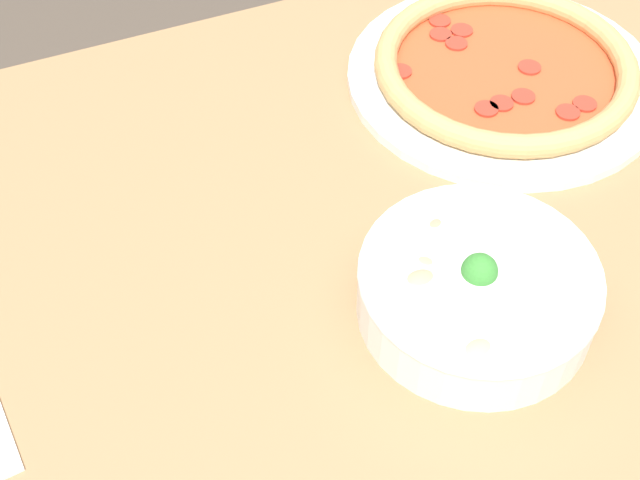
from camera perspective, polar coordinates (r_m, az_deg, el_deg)
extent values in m
cube|color=#99724C|center=(0.89, 5.10, 0.73)|extent=(1.25, 0.79, 0.03)
cylinder|color=olive|center=(1.58, 17.03, 5.74)|extent=(0.06, 0.06, 0.70)
cylinder|color=white|center=(1.05, 11.64, 10.13)|extent=(0.35, 0.35, 0.01)
torus|color=tan|center=(1.04, 11.80, 10.94)|extent=(0.30, 0.30, 0.03)
cylinder|color=#D14C28|center=(1.05, 11.71, 10.51)|extent=(0.26, 0.26, 0.01)
cylinder|color=#A83323|center=(1.02, 16.58, 8.35)|extent=(0.03, 0.03, 0.00)
cylinder|color=#A83323|center=(1.08, 7.73, 12.91)|extent=(0.03, 0.03, 0.00)
cylinder|color=#A83323|center=(1.09, 9.07, 13.11)|extent=(0.03, 0.03, 0.00)
cylinder|color=#A83323|center=(0.98, 10.60, 8.25)|extent=(0.03, 0.03, 0.00)
cylinder|color=#A83323|center=(1.00, 15.58, 7.88)|extent=(0.03, 0.03, 0.00)
cylinder|color=#A83323|center=(1.01, 12.88, 8.94)|extent=(0.03, 0.03, 0.00)
cylinder|color=#A83323|center=(0.99, 11.54, 8.57)|extent=(0.03, 0.03, 0.00)
cylinder|color=#A83323|center=(1.05, 13.26, 10.71)|extent=(0.03, 0.03, 0.00)
cylinder|color=#A83323|center=(1.07, 8.72, 12.33)|extent=(0.03, 0.03, 0.00)
cylinder|color=#A83323|center=(1.10, 7.67, 13.73)|extent=(0.03, 0.03, 0.00)
cylinder|color=#A83323|center=(1.02, 5.16, 10.70)|extent=(0.03, 0.03, 0.00)
cylinder|color=white|center=(0.80, 10.01, -3.24)|extent=(0.21, 0.21, 0.06)
torus|color=white|center=(0.78, 10.22, -2.22)|extent=(0.21, 0.21, 0.01)
ellipsoid|color=tan|center=(0.77, 6.39, -2.65)|extent=(0.03, 0.02, 0.02)
ellipsoid|color=#998466|center=(0.83, 12.69, 0.57)|extent=(0.03, 0.04, 0.02)
ellipsoid|color=tan|center=(0.76, 6.33, -4.45)|extent=(0.04, 0.04, 0.02)
ellipsoid|color=tan|center=(0.74, 9.21, -6.97)|extent=(0.04, 0.04, 0.02)
ellipsoid|color=tan|center=(0.82, 7.02, 0.86)|extent=(0.04, 0.04, 0.02)
ellipsoid|color=tan|center=(0.78, 6.73, -1.67)|extent=(0.04, 0.04, 0.02)
ellipsoid|color=#998466|center=(0.81, 7.60, 0.80)|extent=(0.04, 0.04, 0.02)
ellipsoid|color=tan|center=(0.73, 10.02, -7.07)|extent=(0.04, 0.03, 0.02)
sphere|color=#388433|center=(0.77, 10.17, -1.96)|extent=(0.03, 0.03, 0.03)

